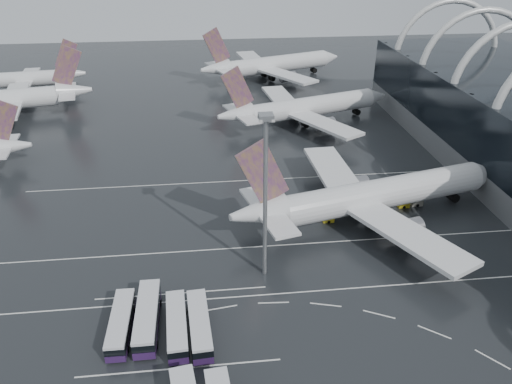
{
  "coord_description": "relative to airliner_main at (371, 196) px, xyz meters",
  "views": [
    {
      "loc": [
        -19.1,
        -65.78,
        53.48
      ],
      "look_at": [
        -9.21,
        20.86,
        7.0
      ],
      "focal_mm": 35.0,
      "sensor_mm": 36.0,
      "label": 1
    }
  ],
  "objects": [
    {
      "name": "bus_row_near_d",
      "position": [
        -35.12,
        -29.24,
        -3.54
      ],
      "size": [
        3.78,
        13.03,
        3.17
      ],
      "rotation": [
        0.0,
        0.0,
        1.64
      ],
      "color": "#2A1544",
      "rests_on": "ground"
    },
    {
      "name": "gse_cart_belly_d",
      "position": [
        12.19,
        4.45,
        -4.61
      ],
      "size": [
        2.47,
        1.46,
        1.35
      ],
      "primitive_type": "cube",
      "color": "slate",
      "rests_on": "ground"
    },
    {
      "name": "lane_marking_near",
      "position": [
        -14.05,
        -21.52,
        -5.27
      ],
      "size": [
        120.0,
        0.25,
        0.01
      ],
      "primitive_type": "cube",
      "color": "silver",
      "rests_on": "ground"
    },
    {
      "name": "gse_cart_belly_a",
      "position": [
        9.05,
        4.03,
        -4.62
      ],
      "size": [
        2.41,
        1.42,
        1.31
      ],
      "primitive_type": "cube",
      "color": "#AF9D17",
      "rests_on": "ground"
    },
    {
      "name": "bus_row_near_b",
      "position": [
        -42.86,
        -26.83,
        -3.38
      ],
      "size": [
        3.4,
        14.03,
        3.45
      ],
      "rotation": [
        0.0,
        0.0,
        1.57
      ],
      "color": "#2A1544",
      "rests_on": "ground"
    },
    {
      "name": "airliner_gate_c",
      "position": [
        -5.23,
        108.78,
        0.13
      ],
      "size": [
        58.9,
        53.69,
        21.63
      ],
      "rotation": [
        0.0,
        0.0,
        0.35
      ],
      "color": "silver",
      "rests_on": "ground"
    },
    {
      "name": "bus_bay_line_south",
      "position": [
        -38.05,
        -35.52,
        -5.27
      ],
      "size": [
        28.0,
        0.25,
        0.01
      ],
      "primitive_type": "cube",
      "color": "silver",
      "rests_on": "ground"
    },
    {
      "name": "airliner_main",
      "position": [
        0.0,
        0.0,
        0.0
      ],
      "size": [
        61.65,
        53.27,
        21.08
      ],
      "rotation": [
        0.0,
        0.0,
        0.24
      ],
      "color": "silver",
      "rests_on": "ground"
    },
    {
      "name": "gse_cart_belly_c",
      "position": [
        -8.51,
        -0.03,
        -4.65
      ],
      "size": [
        2.33,
        1.37,
        1.27
      ],
      "primitive_type": "cube",
      "color": "#AF9D17",
      "rests_on": "ground"
    },
    {
      "name": "ground",
      "position": [
        -14.05,
        -19.52,
        -5.28
      ],
      "size": [
        420.0,
        420.0,
        0.0
      ],
      "primitive_type": "plane",
      "color": "black",
      "rests_on": "ground"
    },
    {
      "name": "gse_cart_belly_e",
      "position": [
        -0.31,
        8.51,
        -4.6
      ],
      "size": [
        2.48,
        1.46,
        1.35
      ],
      "primitive_type": "cube",
      "color": "#AF9D17",
      "rests_on": "ground"
    },
    {
      "name": "jet_remote_mid",
      "position": [
        -91.24,
        74.84,
        0.2
      ],
      "size": [
        48.73,
        39.42,
        21.23
      ],
      "rotation": [
        0.0,
        0.0,
        3.32
      ],
      "color": "silver",
      "rests_on": "ground"
    },
    {
      "name": "lane_marking_mid",
      "position": [
        -14.05,
        -7.52,
        -5.27
      ],
      "size": [
        120.0,
        0.25,
        0.01
      ],
      "primitive_type": "cube",
      "color": "silver",
      "rests_on": "ground"
    },
    {
      "name": "bus_bay_line_north",
      "position": [
        -38.05,
        -19.52,
        -5.27
      ],
      "size": [
        28.0,
        0.25,
        0.01
      ],
      "primitive_type": "cube",
      "color": "silver",
      "rests_on": "ground"
    },
    {
      "name": "lane_marking_far",
      "position": [
        -14.05,
        20.48,
        -5.27
      ],
      "size": [
        120.0,
        0.25,
        0.01
      ],
      "primitive_type": "cube",
      "color": "silver",
      "rests_on": "ground"
    },
    {
      "name": "bus_row_near_a",
      "position": [
        -46.67,
        -27.56,
        -3.57
      ],
      "size": [
        3.17,
        12.66,
        3.11
      ],
      "rotation": [
        0.0,
        0.0,
        1.56
      ],
      "color": "#2A1544",
      "rests_on": "ground"
    },
    {
      "name": "bus_row_near_c",
      "position": [
        -38.44,
        -28.94,
        -3.57
      ],
      "size": [
        3.6,
        12.81,
        3.12
      ],
      "rotation": [
        0.0,
        0.0,
        1.63
      ],
      "color": "#2A1544",
      "rests_on": "ground"
    },
    {
      "name": "gse_cart_belly_b",
      "position": [
        9.75,
        14.16,
        -4.62
      ],
      "size": [
        2.43,
        1.43,
        1.32
      ],
      "primitive_type": "cube",
      "color": "slate",
      "rests_on": "ground"
    },
    {
      "name": "floodlight_mast",
      "position": [
        -23.71,
        -15.72,
        13.02
      ],
      "size": [
        2.23,
        2.23,
        29.1
      ],
      "color": "gray",
      "rests_on": "ground"
    },
    {
      "name": "airliner_gate_b",
      "position": [
        -2.33,
        57.01,
        -0.27
      ],
      "size": [
        56.34,
        50.02,
        20.0
      ],
      "rotation": [
        0.0,
        0.0,
        0.32
      ],
      "color": "silver",
      "rests_on": "ground"
    },
    {
      "name": "jet_remote_far",
      "position": [
        -95.08,
        101.46,
        -0.53
      ],
      "size": [
        42.29,
        34.14,
        18.4
      ],
      "rotation": [
        0.0,
        0.0,
        3.26
      ],
      "color": "silver",
      "rests_on": "ground"
    }
  ]
}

